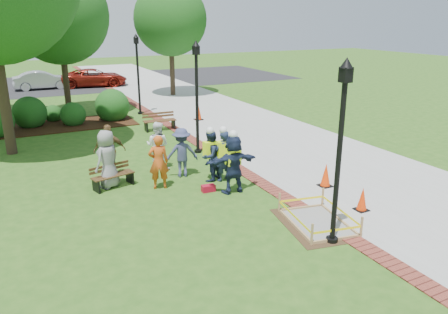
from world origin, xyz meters
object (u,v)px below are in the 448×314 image
wet_concrete_pad (318,216)px  lamp_near (340,140)px  hivis_worker_c (210,154)px  hivis_worker_a (233,162)px  hivis_worker_b (223,154)px  cone_front (362,200)px  bench_near (113,181)px

wet_concrete_pad → lamp_near: (-0.27, -0.89, 2.25)m
lamp_near → hivis_worker_c: size_ratio=2.39×
wet_concrete_pad → hivis_worker_a: hivis_worker_a is taller
lamp_near → hivis_worker_b: bearing=95.8°
wet_concrete_pad → cone_front: 1.59m
hivis_worker_b → hivis_worker_c: (-0.36, 0.20, -0.01)m
hivis_worker_b → hivis_worker_c: size_ratio=1.01×
wet_concrete_pad → lamp_near: 2.43m
lamp_near → hivis_worker_a: 4.11m
wet_concrete_pad → hivis_worker_c: (-1.12, 4.09, 0.65)m
hivis_worker_a → hivis_worker_b: bearing=80.0°
cone_front → hivis_worker_b: hivis_worker_b is taller
cone_front → hivis_worker_c: (-2.70, 3.98, 0.56)m
bench_near → lamp_near: lamp_near is taller
wet_concrete_pad → cone_front: bearing=3.9°
bench_near → hivis_worker_a: (3.14, -1.99, 0.73)m
cone_front → hivis_worker_c: 4.84m
bench_near → cone_front: size_ratio=2.04×
wet_concrete_pad → hivis_worker_b: hivis_worker_b is taller
hivis_worker_b → hivis_worker_c: bearing=150.9°
bench_near → lamp_near: (3.81, -5.75, 2.25)m
cone_front → hivis_worker_c: size_ratio=0.38×
lamp_near → hivis_worker_a: size_ratio=2.20×
hivis_worker_c → hivis_worker_a: bearing=-81.7°
bench_near → hivis_worker_b: (3.33, -0.96, 0.67)m
cone_front → lamp_near: (-1.85, -1.00, 2.15)m
wet_concrete_pad → cone_front: cone_front is taller
lamp_near → hivis_worker_b: lamp_near is taller
wet_concrete_pad → hivis_worker_c: hivis_worker_c is taller
wet_concrete_pad → cone_front: (1.58, 0.11, 0.09)m
wet_concrete_pad → lamp_near: lamp_near is taller
wet_concrete_pad → hivis_worker_a: (-0.94, 2.87, 0.72)m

